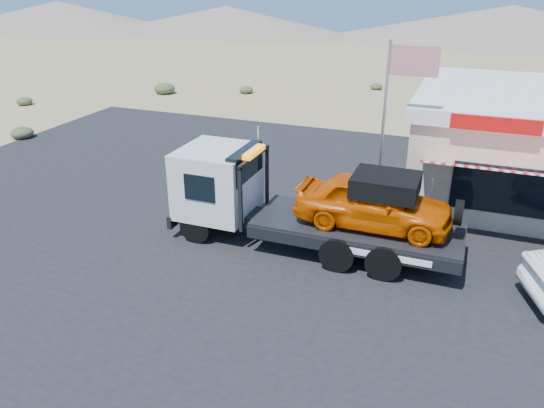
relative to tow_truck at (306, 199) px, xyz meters
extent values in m
plane|color=#967F55|center=(-2.98, -1.93, -1.58)|extent=(120.00, 120.00, 0.00)
cube|color=black|center=(-0.98, 1.07, -1.57)|extent=(32.00, 24.00, 0.02)
cylinder|color=black|center=(-3.27, -1.02, -1.05)|extent=(1.02, 0.31, 1.02)
cylinder|color=black|center=(-3.27, 1.02, -1.05)|extent=(1.02, 0.31, 1.02)
cylinder|color=black|center=(1.32, -1.02, -1.05)|extent=(1.02, 0.56, 1.02)
cylinder|color=black|center=(1.32, 1.02, -1.05)|extent=(1.02, 0.56, 1.02)
cylinder|color=black|center=(2.64, -1.02, -1.05)|extent=(1.02, 0.56, 1.02)
cylinder|color=black|center=(2.64, 1.02, -1.05)|extent=(1.02, 0.56, 1.02)
cube|color=black|center=(0.50, 0.00, -0.90)|extent=(8.36, 1.02, 0.31)
cube|color=silver|center=(-2.96, 0.00, 0.17)|extent=(2.24, 2.40, 2.14)
cube|color=black|center=(-1.99, 0.00, 0.89)|extent=(0.36, 2.04, 0.92)
cube|color=black|center=(-1.69, 0.00, 0.12)|extent=(0.10, 2.24, 2.04)
cube|color=orange|center=(-1.69, 0.00, 1.30)|extent=(0.25, 1.22, 0.15)
cube|color=black|center=(1.62, 0.00, -0.62)|extent=(6.12, 2.34, 0.15)
imported|color=#D54B00|center=(2.03, 0.00, 0.23)|extent=(4.49, 1.81, 1.53)
cube|color=black|center=(2.34, 0.00, 0.81)|extent=(1.83, 1.53, 0.56)
cube|color=red|center=(5.02, 2.81, 2.09)|extent=(2.60, 0.12, 0.45)
cylinder|color=#99999E|center=(3.52, 1.37, -0.46)|extent=(0.08, 0.08, 2.20)
cylinder|color=#99999E|center=(1.72, 2.57, 1.44)|extent=(0.10, 0.10, 6.00)
cube|color=#B20C14|center=(2.47, 2.57, 3.84)|extent=(1.50, 0.02, 0.90)
ellipsoid|color=#384626|center=(-17.07, 5.82, -1.27)|extent=(1.14, 1.14, 0.61)
ellipsoid|color=#384626|center=(-22.46, 11.51, -1.32)|extent=(0.98, 0.98, 0.53)
ellipsoid|color=#384626|center=(-15.91, 17.67, -1.19)|extent=(1.43, 1.43, 0.77)
ellipsoid|color=#384626|center=(-10.65, 19.80, -1.32)|extent=(0.96, 0.96, 0.52)
ellipsoid|color=#384626|center=(-2.40, 24.31, -1.35)|extent=(0.86, 0.86, 0.46)
cone|color=#726B59|center=(-27.98, 53.07, 0.17)|extent=(36.00, 36.00, 3.50)
cone|color=#726B59|center=(7.02, 56.07, 0.52)|extent=(44.00, 44.00, 4.20)
cone|color=#726B59|center=(-52.98, 50.07, 0.32)|extent=(40.00, 40.00, 3.80)
camera|label=1|loc=(4.32, -14.10, 6.37)|focal=35.00mm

